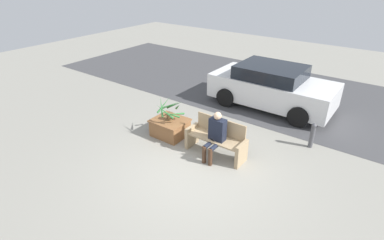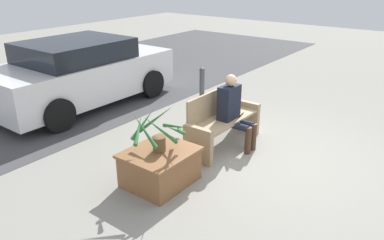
% 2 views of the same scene
% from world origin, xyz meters
% --- Properties ---
extents(ground_plane, '(30.00, 30.00, 0.00)m').
position_xyz_m(ground_plane, '(0.00, 0.00, 0.00)').
color(ground_plane, gray).
extents(road_surface, '(20.00, 6.00, 0.01)m').
position_xyz_m(road_surface, '(0.00, 5.90, 0.00)').
color(road_surface, '#424244').
rests_on(road_surface, ground_plane).
extents(bench, '(1.56, 0.52, 0.92)m').
position_xyz_m(bench, '(0.02, 0.93, 0.43)').
color(bench, tan).
rests_on(bench, ground_plane).
extents(person_seated, '(0.40, 0.59, 1.23)m').
position_xyz_m(person_seated, '(0.09, 0.74, 0.68)').
color(person_seated, black).
rests_on(person_seated, ground_plane).
extents(planter_box, '(0.94, 0.82, 0.49)m').
position_xyz_m(planter_box, '(-1.52, 0.93, 0.26)').
color(planter_box, brown).
rests_on(planter_box, ground_plane).
extents(potted_plant, '(0.81, 0.81, 0.63)m').
position_xyz_m(potted_plant, '(-1.51, 0.93, 0.77)').
color(potted_plant, brown).
rests_on(potted_plant, planter_box).
extents(parked_car, '(4.00, 1.98, 1.41)m').
position_xyz_m(parked_car, '(-0.06, 4.48, 0.70)').
color(parked_car, silver).
rests_on(parked_car, ground_plane).
extents(bollard_post, '(0.13, 0.13, 0.70)m').
position_xyz_m(bollard_post, '(1.87, 2.65, 0.37)').
color(bollard_post, '#4C4C51').
rests_on(bollard_post, ground_plane).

